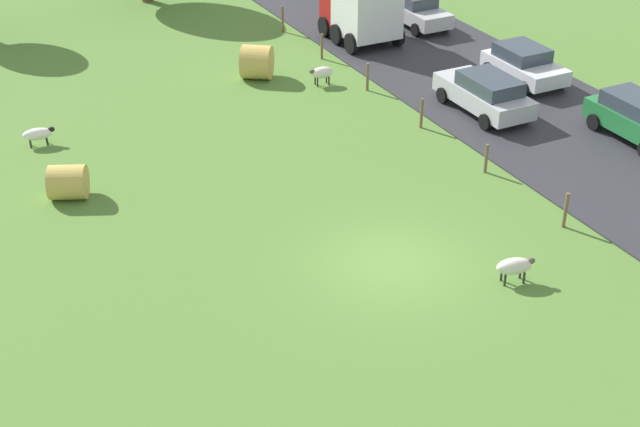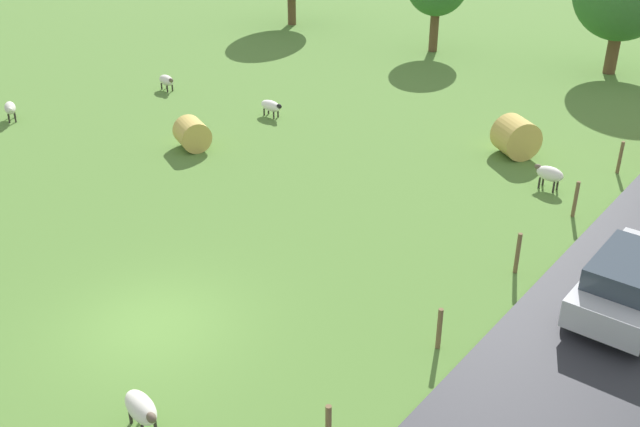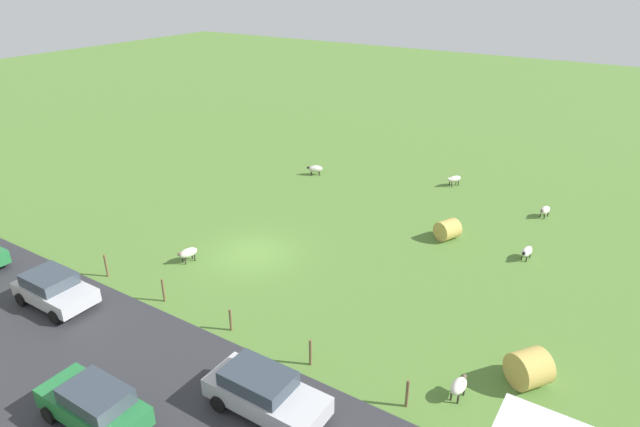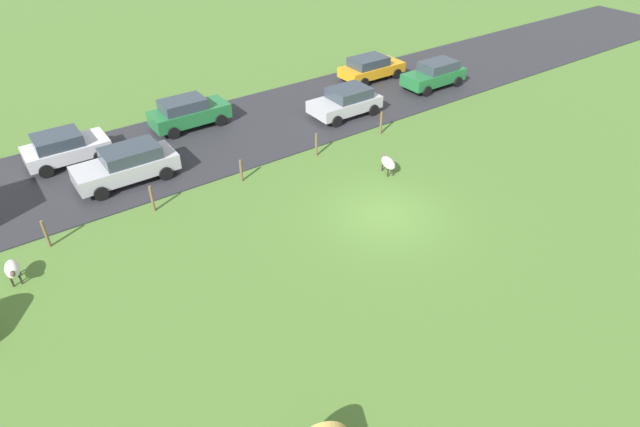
# 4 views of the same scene
# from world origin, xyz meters

# --- Properties ---
(ground_plane) EXTENTS (160.00, 160.00, 0.00)m
(ground_plane) POSITION_xyz_m (0.00, 0.00, 0.00)
(ground_plane) COLOR #517A33
(road_strip) EXTENTS (8.00, 80.00, 0.06)m
(road_strip) POSITION_xyz_m (10.65, 0.00, 0.03)
(road_strip) COLOR #2D2D33
(road_strip) RESTS_ON ground_plane
(sheep_1) EXTENTS (1.09, 0.57, 0.81)m
(sheep_1) POSITION_xyz_m (4.52, 13.41, 0.55)
(sheep_1) COLOR silver
(sheep_1) RESTS_ON ground_plane
(sheep_5) EXTENTS (1.21, 0.74, 0.79)m
(sheep_5) POSITION_xyz_m (2.60, -2.42, 0.54)
(sheep_5) COLOR silver
(sheep_5) RESTS_ON ground_plane
(fence_post_0) EXTENTS (0.12, 0.12, 1.27)m
(fence_post_0) POSITION_xyz_m (5.95, -4.86, 0.63)
(fence_post_0) COLOR brown
(fence_post_0) RESTS_ON ground_plane
(fence_post_1) EXTENTS (0.12, 0.12, 1.22)m
(fence_post_1) POSITION_xyz_m (5.95, -0.65, 0.61)
(fence_post_1) COLOR brown
(fence_post_1) RESTS_ON ground_plane
(fence_post_2) EXTENTS (0.12, 0.12, 1.09)m
(fence_post_2) POSITION_xyz_m (5.95, 3.56, 0.55)
(fence_post_2) COLOR brown
(fence_post_2) RESTS_ON ground_plane
(fence_post_3) EXTENTS (0.12, 0.12, 1.22)m
(fence_post_3) POSITION_xyz_m (5.95, 7.77, 0.61)
(fence_post_3) COLOR brown
(fence_post_3) RESTS_ON ground_plane
(fence_post_4) EXTENTS (0.12, 0.12, 1.20)m
(fence_post_4) POSITION_xyz_m (5.95, 11.98, 0.60)
(fence_post_4) COLOR brown
(fence_post_4) RESTS_ON ground_plane
(car_1) EXTENTS (1.97, 4.21, 1.63)m
(car_1) POSITION_xyz_m (12.59, 3.19, 0.90)
(car_1) COLOR #237238
(car_1) RESTS_ON road_strip
(car_2) EXTENTS (2.09, 4.53, 1.60)m
(car_2) POSITION_xyz_m (8.93, 7.78, 0.89)
(car_2) COLOR #B7B7BC
(car_2) RESTS_ON road_strip
(car_3) EXTENTS (2.08, 4.30, 1.49)m
(car_3) POSITION_xyz_m (12.40, -9.52, 0.84)
(car_3) COLOR orange
(car_3) RESTS_ON road_strip
(car_4) EXTENTS (2.15, 3.82, 1.53)m
(car_4) POSITION_xyz_m (12.35, 9.69, 0.86)
(car_4) COLOR silver
(car_4) RESTS_ON road_strip
(car_5) EXTENTS (2.21, 4.02, 1.54)m
(car_5) POSITION_xyz_m (8.90, -4.77, 0.86)
(car_5) COLOR #B7B7BC
(car_5) RESTS_ON road_strip
(car_8) EXTENTS (1.93, 4.19, 1.60)m
(car_8) POSITION_xyz_m (9.02, -11.94, 0.89)
(car_8) COLOR #237238
(car_8) RESTS_ON road_strip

